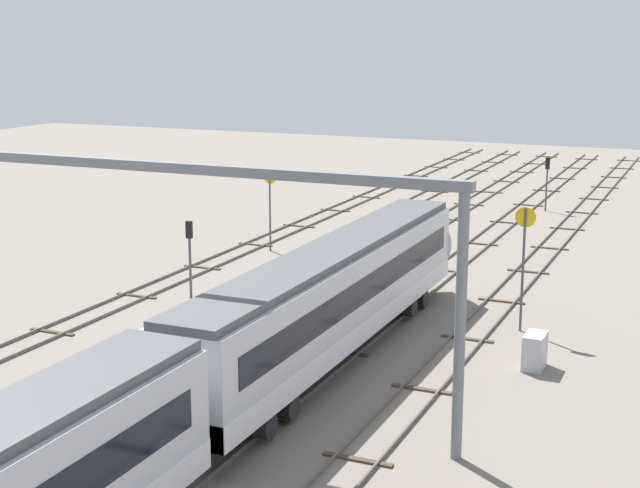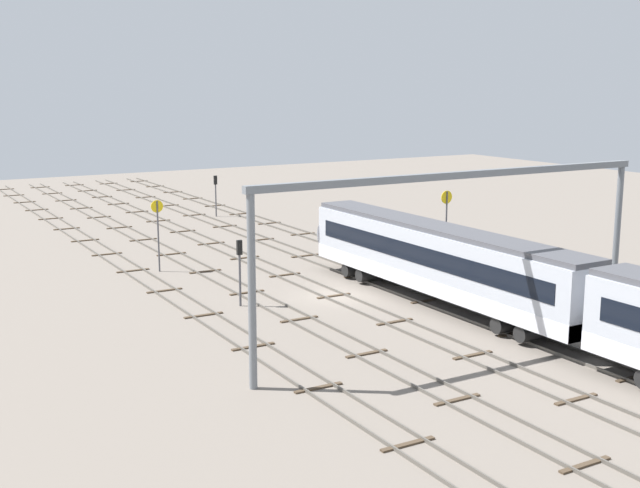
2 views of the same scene
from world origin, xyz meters
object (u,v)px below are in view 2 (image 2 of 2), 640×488
at_px(speed_sign_mid_trackside, 446,219).
at_px(signal_light_trackside_departure, 216,190).
at_px(overhead_gantry, 461,212).
at_px(signal_light_trackside_approach, 240,263).
at_px(relay_cabinet, 507,271).
at_px(speed_sign_near_foreground, 158,226).

xyz_separation_m(speed_sign_mid_trackside, signal_light_trackside_departure, (31.36, 4.67, -1.02)).
bearing_deg(overhead_gantry, signal_light_trackside_departure, -7.47).
distance_m(overhead_gantry, signal_light_trackside_approach, 15.06).
bearing_deg(relay_cabinet, signal_light_trackside_approach, 79.53).
distance_m(speed_sign_near_foreground, signal_light_trackside_approach, 11.60).
distance_m(speed_sign_near_foreground, signal_light_trackside_departure, 25.12).
relative_size(signal_light_trackside_approach, signal_light_trackside_departure, 0.98).
xyz_separation_m(overhead_gantry, speed_sign_near_foreground, (24.47, 7.45, -3.73)).
bearing_deg(signal_light_trackside_approach, signal_light_trackside_departure, -20.59).
xyz_separation_m(signal_light_trackside_departure, relay_cabinet, (-36.16, -6.26, -2.04)).
bearing_deg(speed_sign_near_foreground, signal_light_trackside_departure, -32.37).
relative_size(speed_sign_mid_trackside, signal_light_trackside_departure, 1.39).
bearing_deg(signal_light_trackside_departure, relay_cabinet, -170.17).
distance_m(signal_light_trackside_approach, relay_cabinet, 18.98).
bearing_deg(overhead_gantry, relay_cabinet, -52.14).
distance_m(signal_light_trackside_departure, relay_cabinet, 36.75).
height_order(speed_sign_near_foreground, relay_cabinet, speed_sign_near_foreground).
bearing_deg(overhead_gantry, speed_sign_near_foreground, 16.94).
bearing_deg(signal_light_trackside_approach, speed_sign_mid_trackside, -85.40).
xyz_separation_m(overhead_gantry, relay_cabinet, (9.52, -12.25, -6.36)).
xyz_separation_m(speed_sign_near_foreground, signal_light_trackside_departure, (21.21, -13.44, -0.60)).
relative_size(overhead_gantry, relay_cabinet, 16.12).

